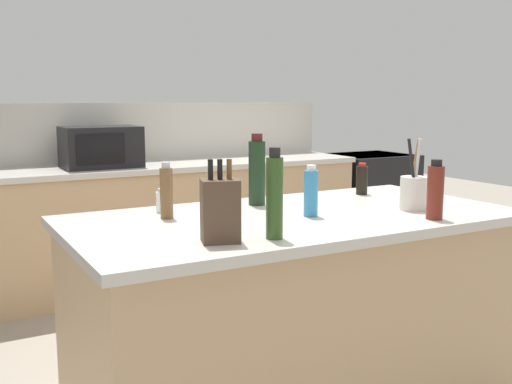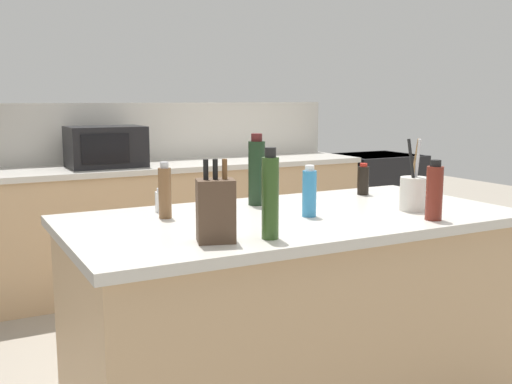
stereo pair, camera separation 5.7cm
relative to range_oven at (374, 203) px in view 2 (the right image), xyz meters
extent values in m
cube|color=tan|center=(-1.93, 0.00, -0.02)|extent=(2.98, 0.62, 0.90)
cube|color=beige|center=(-1.93, 0.00, 0.45)|extent=(3.02, 0.66, 0.04)
cube|color=beige|center=(-1.93, 0.32, 0.70)|extent=(2.98, 0.03, 0.46)
cube|color=tan|center=(-2.23, -2.20, -0.02)|extent=(1.87, 0.92, 0.90)
cube|color=beige|center=(-2.23, -2.20, 0.45)|extent=(1.93, 0.98, 0.04)
cube|color=black|center=(0.00, 0.00, -0.01)|extent=(0.76, 0.64, 0.92)
cube|color=black|center=(0.00, -0.32, -0.12)|extent=(0.61, 0.01, 0.41)
cube|color=black|center=(0.00, 0.00, 0.44)|extent=(0.68, 0.58, 0.02)
cube|color=black|center=(-2.49, 0.00, 0.62)|extent=(0.54, 0.38, 0.30)
cube|color=black|center=(-2.54, -0.19, 0.62)|extent=(0.33, 0.01, 0.21)
cube|color=#4C3828|center=(-2.73, -2.49, 0.58)|extent=(0.15, 0.13, 0.22)
cylinder|color=black|center=(-2.76, -2.48, 0.73)|extent=(0.02, 0.02, 0.07)
cylinder|color=black|center=(-2.73, -2.49, 0.73)|extent=(0.02, 0.02, 0.07)
cylinder|color=brown|center=(-2.70, -2.50, 0.73)|extent=(0.02, 0.02, 0.07)
cylinder|color=beige|center=(-1.71, -2.36, 0.55)|extent=(0.12, 0.12, 0.15)
cylinder|color=olive|center=(-1.70, -2.35, 0.70)|extent=(0.01, 0.05, 0.18)
cylinder|color=black|center=(-1.73, -2.36, 0.70)|extent=(0.01, 0.05, 0.18)
cylinder|color=#B2B2B7|center=(-1.71, -2.38, 0.70)|extent=(0.01, 0.03, 0.18)
cylinder|color=black|center=(-1.63, -1.90, 0.55)|extent=(0.06, 0.06, 0.15)
cylinder|color=#B22319|center=(-1.63, -1.90, 0.63)|extent=(0.04, 0.04, 0.02)
cylinder|color=brown|center=(-2.74, -2.01, 0.58)|extent=(0.05, 0.05, 0.21)
cylinder|color=#B2B2B7|center=(-2.74, -2.01, 0.70)|extent=(0.03, 0.03, 0.03)
cylinder|color=maroon|center=(-1.78, -2.56, 0.58)|extent=(0.07, 0.07, 0.22)
cylinder|color=black|center=(-1.78, -2.56, 0.71)|extent=(0.04, 0.04, 0.03)
cylinder|color=#3384BC|center=(-2.19, -2.26, 0.57)|extent=(0.06, 0.06, 0.20)
cylinder|color=white|center=(-2.19, -2.26, 0.68)|extent=(0.04, 0.04, 0.02)
cylinder|color=black|center=(-2.26, -1.91, 0.62)|extent=(0.08, 0.08, 0.30)
cylinder|color=#4C1919|center=(-2.26, -1.91, 0.79)|extent=(0.05, 0.05, 0.04)
cylinder|color=#2D4C1E|center=(-2.54, -2.54, 0.62)|extent=(0.06, 0.06, 0.29)
cylinder|color=black|center=(-2.54, -2.54, 0.78)|extent=(0.04, 0.04, 0.03)
cylinder|color=silver|center=(-2.72, -1.87, 0.52)|extent=(0.05, 0.05, 0.09)
cylinder|color=#B2B2B7|center=(-2.72, -1.87, 0.57)|extent=(0.03, 0.03, 0.02)
camera|label=1|loc=(-3.61, -4.33, 0.97)|focal=42.00mm
camera|label=2|loc=(-3.56, -4.36, 0.97)|focal=42.00mm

